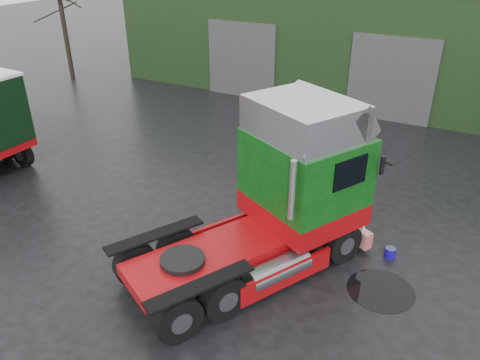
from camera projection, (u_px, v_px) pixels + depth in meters
The scene contains 6 objects.
ground at pixel (193, 264), 12.94m from camera, with size 100.00×100.00×0.00m, color black.
warehouse at pixel (418, 33), 26.15m from camera, with size 32.40×12.40×6.30m.
hero_tractor at pixel (243, 199), 11.67m from camera, with size 3.09×7.28×4.52m, color #0B420F, non-canonical shape.
wash_bucket at pixel (390, 253), 13.18m from camera, with size 0.31×0.31×0.29m, color #130691.
tree_left at pixel (61, 7), 27.43m from camera, with size 4.40×4.40×8.50m, color black, non-canonical shape.
puddle_1 at pixel (381, 290), 12.01m from camera, with size 1.72×1.72×0.01m, color black.
Camera 1 is at (6.07, -8.46, 8.14)m, focal length 35.00 mm.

